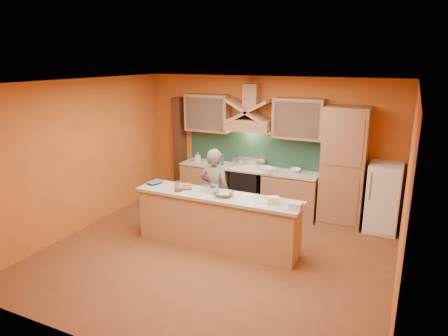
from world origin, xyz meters
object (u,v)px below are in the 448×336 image
at_px(stove, 248,189).
at_px(person, 215,191).
at_px(fridge, 383,198).
at_px(kitchen_scale, 204,189).
at_px(mixing_bowl, 223,194).

xyz_separation_m(stove, person, (-0.11, -1.36, 0.35)).
xyz_separation_m(fridge, kitchen_scale, (-2.75, -1.87, 0.35)).
height_order(person, kitchen_scale, person).
bearing_deg(mixing_bowl, person, 127.83).
distance_m(stove, kitchen_scale, 1.95).
bearing_deg(kitchen_scale, person, 106.27).
xyz_separation_m(stove, kitchen_scale, (-0.05, -1.87, 0.55)).
bearing_deg(person, stove, -90.87).
bearing_deg(kitchen_scale, fridge, 44.18).
bearing_deg(fridge, stove, 180.00).
distance_m(stove, person, 1.41).
distance_m(person, mixing_bowl, 0.74).
distance_m(kitchen_scale, mixing_bowl, 0.39).
bearing_deg(stove, kitchen_scale, -91.64).
xyz_separation_m(person, kitchen_scale, (0.06, -0.51, 0.20)).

